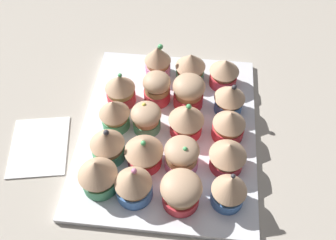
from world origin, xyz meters
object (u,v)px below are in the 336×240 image
at_px(cupcake_12, 120,89).
at_px(cupcake_18, 224,72).
at_px(cupcake_1, 133,184).
at_px(cupcake_13, 157,88).
at_px(cupcake_16, 158,60).
at_px(cupcake_17, 190,66).
at_px(cupcake_0, 98,174).
at_px(cupcake_14, 189,92).
at_px(baking_tray, 168,131).
at_px(napkin, 39,146).
at_px(cupcake_9, 147,116).
at_px(cupcake_10, 186,119).
at_px(cupcake_2, 181,191).
at_px(cupcake_15, 230,98).
at_px(cupcake_11, 229,122).
at_px(cupcake_7, 228,155).
at_px(cupcake_8, 114,115).
at_px(cupcake_3, 229,189).
at_px(cupcake_5, 144,151).
at_px(cupcake_4, 107,144).
at_px(cupcake_6, 182,155).

distance_m(cupcake_12, cupcake_18, 0.21).
xyz_separation_m(cupcake_1, cupcake_13, (0.01, 0.21, -0.00)).
distance_m(cupcake_16, cupcake_17, 0.07).
bearing_deg(cupcake_16, cupcake_0, -103.05).
bearing_deg(cupcake_0, cupcake_14, 55.97).
relative_size(baking_tray, cupcake_17, 6.00).
bearing_deg(napkin, cupcake_13, 32.07).
relative_size(cupcake_9, cupcake_18, 0.93).
bearing_deg(cupcake_10, cupcake_17, 91.00).
distance_m(baking_tray, cupcake_2, 0.16).
distance_m(cupcake_9, cupcake_18, 0.19).
relative_size(cupcake_15, cupcake_18, 1.08).
relative_size(cupcake_14, cupcake_17, 1.06).
relative_size(cupcake_12, cupcake_14, 1.04).
height_order(cupcake_11, napkin, cupcake_11).
bearing_deg(cupcake_7, cupcake_0, -163.28).
distance_m(baking_tray, cupcake_13, 0.09).
relative_size(baking_tray, cupcake_13, 5.85).
height_order(cupcake_8, cupcake_11, cupcake_8).
distance_m(cupcake_3, cupcake_7, 0.07).
distance_m(baking_tray, cupcake_1, 0.15).
relative_size(cupcake_5, cupcake_18, 1.11).
bearing_deg(cupcake_11, cupcake_9, -179.54).
xyz_separation_m(cupcake_4, cupcake_10, (0.13, 0.07, -0.00)).
bearing_deg(cupcake_18, cupcake_5, -122.93).
bearing_deg(cupcake_10, cupcake_4, -152.09).
xyz_separation_m(cupcake_3, cupcake_5, (-0.15, 0.06, -0.00)).
xyz_separation_m(cupcake_1, cupcake_14, (0.07, 0.21, 0.00)).
bearing_deg(cupcake_14, cupcake_7, -60.35).
bearing_deg(cupcake_2, cupcake_13, 106.91).
relative_size(baking_tray, napkin, 3.05).
relative_size(cupcake_2, cupcake_6, 1.01).
xyz_separation_m(cupcake_2, cupcake_9, (-0.08, 0.15, -0.00)).
height_order(cupcake_15, napkin, cupcake_15).
height_order(cupcake_12, cupcake_15, cupcake_12).
bearing_deg(cupcake_11, cupcake_4, -160.94).
relative_size(baking_tray, cupcake_1, 5.32).
distance_m(cupcake_4, cupcake_12, 0.13).
relative_size(cupcake_3, cupcake_14, 1.10).
xyz_separation_m(cupcake_9, cupcake_10, (0.07, -0.00, 0.00)).
distance_m(cupcake_9, napkin, 0.21).
bearing_deg(cupcake_4, cupcake_11, 19.06).
distance_m(cupcake_13, cupcake_15, 0.14).
bearing_deg(cupcake_6, cupcake_8, 151.08).
relative_size(cupcake_13, cupcake_17, 1.03).
height_order(baking_tray, cupcake_17, cupcake_17).
xyz_separation_m(cupcake_1, cupcake_10, (0.08, 0.14, -0.00)).
bearing_deg(cupcake_8, napkin, -158.60).
xyz_separation_m(cupcake_15, cupcake_16, (-0.15, 0.09, 0.00)).
distance_m(cupcake_10, cupcake_15, 0.10).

